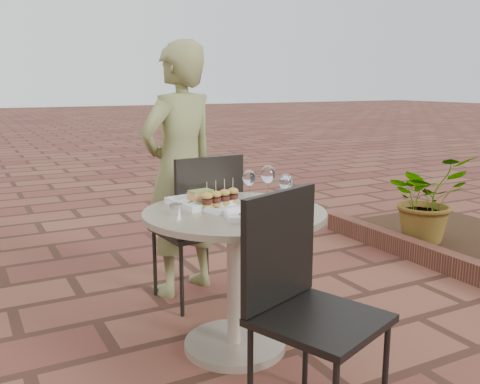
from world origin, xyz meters
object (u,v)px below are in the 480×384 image
cafe_table (235,258)px  chair_near (300,290)px  chair_far (202,218)px  plate_salmon (201,201)px  diner (180,170)px  plate_tuna (248,214)px  plate_sliders (220,201)px

cafe_table → chair_near: 0.63m
chair_far → plate_salmon: size_ratio=2.96×
cafe_table → chair_far: size_ratio=0.97×
chair_far → diner: bearing=-89.3°
plate_salmon → chair_far: bearing=66.2°
cafe_table → chair_near: size_ratio=0.97×
chair_near → plate_tuna: size_ratio=3.45×
cafe_table → plate_salmon: bearing=115.3°
diner → plate_salmon: 0.69m
diner → plate_sliders: diner is taller
plate_sliders → plate_salmon: bearing=113.4°
plate_salmon → plate_tuna: bearing=-74.6°
plate_salmon → plate_sliders: size_ratio=1.14×
chair_near → plate_sliders: (-0.01, 0.71, 0.22)m
plate_sliders → chair_far: bearing=76.4°
diner → plate_tuna: diner is taller
chair_near → diner: size_ratio=0.58×
chair_near → plate_tuna: 0.53m
diner → chair_far: bearing=76.0°
chair_far → plate_sliders: 0.58m
plate_salmon → diner: bearing=77.4°
chair_far → plate_sliders: chair_far is taller
chair_near → plate_sliders: chair_near is taller
plate_salmon → plate_tuna: 0.35m
cafe_table → plate_salmon: size_ratio=2.86×
diner → plate_sliders: size_ratio=5.78×
chair_far → diner: 0.37m
cafe_table → chair_far: 0.61m
cafe_table → plate_tuna: plate_tuna is taller
chair_far → plate_sliders: (-0.13, -0.52, 0.22)m
plate_sliders → diner: bearing=82.9°
chair_far → plate_sliders: size_ratio=3.36×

